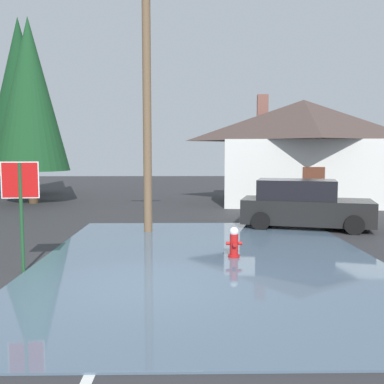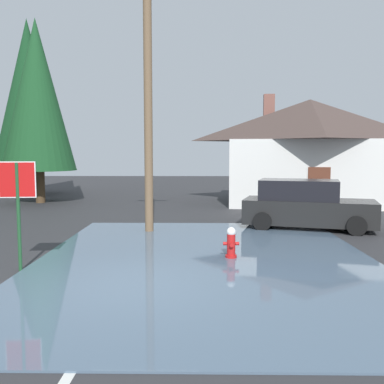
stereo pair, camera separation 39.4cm
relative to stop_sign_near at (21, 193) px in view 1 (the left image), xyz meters
name	(u,v)px [view 1 (the left image)]	position (x,y,z in m)	size (l,w,h in m)	color
ground_plane	(143,290)	(2.78, -1.09, -1.83)	(80.00, 80.00, 0.10)	#2D2D30
flood_puddle	(209,260)	(4.21, 0.99, -1.76)	(8.34, 10.84, 0.03)	#4C6075
lane_stop_bar	(108,322)	(2.40, -2.85, -1.77)	(3.31, 0.30, 0.01)	silver
stop_sign_near	(21,193)	(0.00, 0.00, 0.00)	(0.80, 0.11, 2.47)	#1E4C28
fire_hydrant	(234,243)	(4.84, 1.18, -1.38)	(0.40, 0.35, 0.80)	red
utility_pole	(147,102)	(2.37, 4.77, 2.55)	(1.60, 0.28, 8.30)	brown
house	(303,150)	(9.87, 13.30, 1.05)	(9.51, 7.50, 5.86)	silver
parked_car	(303,205)	(7.79, 5.52, -0.97)	(4.76, 2.90, 1.71)	black
pine_tree_tall_left	(20,91)	(-6.70, 17.80, 4.69)	(4.40, 4.40, 10.99)	#4C3823
pine_tree_mid_left	(30,95)	(-4.39, 13.07, 3.86)	(3.83, 3.83, 9.59)	#4C3823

